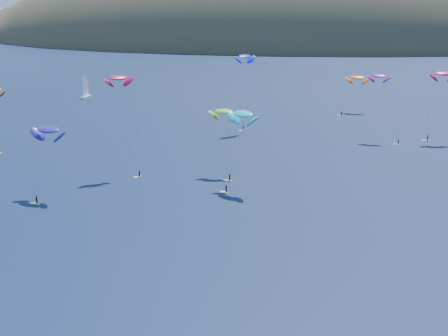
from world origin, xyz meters
TOP-DOWN VIEW (x-y plane):
  - island at (39.40, 562.36)m, footprint 730.00×300.00m
  - sailboat at (-68.22, 219.19)m, footprint 9.76×8.42m
  - kitesurfer_3 at (9.32, 107.60)m, footprint 8.00×10.99m
  - kitesurfer_4 at (10.30, 162.29)m, footprint 8.68×8.69m
  - kitesurfer_5 at (15.64, 95.23)m, footprint 10.23×11.87m
  - kitesurfer_6 at (55.85, 153.63)m, footprint 11.10×11.46m
  - kitesurfer_8 at (76.47, 154.25)m, footprint 8.90×4.80m
  - kitesurfer_9 at (-18.75, 104.68)m, footprint 10.98×9.18m
  - kitesurfer_10 at (-30.52, 83.23)m, footprint 10.74×12.46m
  - kitesurfer_11 at (53.26, 201.17)m, footprint 12.01×13.10m

SIDE VIEW (x-z plane):
  - island at x=39.40m, z-range -115.74..94.26m
  - sailboat at x=-68.22m, z-range -5.04..6.98m
  - kitesurfer_11 at x=53.26m, z-range 5.67..22.21m
  - kitesurfer_10 at x=-30.52m, z-range 6.76..25.81m
  - kitesurfer_3 at x=9.32m, z-range 7.35..26.47m
  - kitesurfer_5 at x=15.64m, z-range 8.06..29.58m
  - kitesurfer_6 at x=55.85m, z-range 9.47..32.61m
  - kitesurfer_8 at x=76.47m, z-range 9.78..34.34m
  - kitesurfer_9 at x=-18.75m, z-range 11.83..40.03m
  - kitesurfer_4 at x=10.30m, z-range 11.77..40.11m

